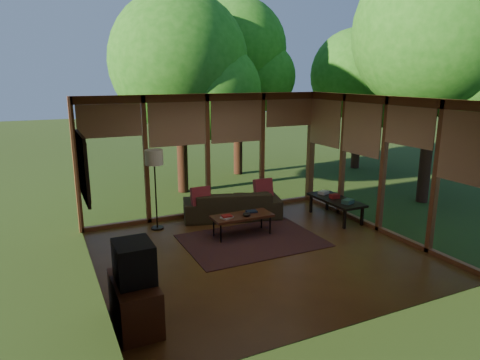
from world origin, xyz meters
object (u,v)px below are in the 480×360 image
television (134,262)px  floor_lamp (154,162)px  coffee_table (242,217)px  sofa (232,204)px  media_cabinet (135,303)px  side_console (336,201)px

television → floor_lamp: bearing=71.2°
floor_lamp → coffee_table: size_ratio=1.38×
television → sofa: bearing=49.5°
media_cabinet → coffee_table: bearing=40.9°
sofa → media_cabinet: 4.36m
television → floor_lamp: 3.56m
media_cabinet → floor_lamp: floor_lamp is taller
coffee_table → media_cabinet: bearing=-139.1°
sofa → side_console: sofa is taller
media_cabinet → side_console: size_ratio=0.71×
media_cabinet → coffee_table: size_ratio=0.83×
media_cabinet → coffee_table: 3.39m
media_cabinet → side_console: bearing=25.0°
media_cabinet → side_console: 5.38m
media_cabinet → floor_lamp: size_ratio=0.61×
sofa → media_cabinet: size_ratio=2.12×
floor_lamp → side_console: floor_lamp is taller
floor_lamp → side_console: 3.99m
side_console → floor_lamp: bearing=164.2°
floor_lamp → media_cabinet: bearing=-109.1°
coffee_table → side_console: side_console is taller
media_cabinet → floor_lamp: (1.15, 3.33, 1.11)m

